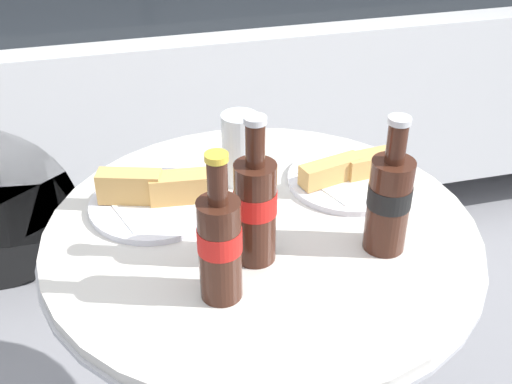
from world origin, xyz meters
name	(u,v)px	position (x,y,z in m)	size (l,w,h in m)	color
bistro_table	(261,285)	(0.00, 0.00, 0.60)	(0.79, 0.79, 0.74)	#B7B7BC
cola_bottle_left	(389,199)	(0.19, -0.11, 0.84)	(0.07, 0.07, 0.24)	#3D1E14
cola_bottle_right	(220,244)	(-0.11, -0.16, 0.84)	(0.07, 0.07, 0.25)	#3D1E14
cola_bottle_center	(255,206)	(-0.03, -0.08, 0.84)	(0.07, 0.07, 0.26)	#3D1E14
drinking_glass	(241,152)	(0.00, 0.16, 0.81)	(0.07, 0.07, 0.14)	#C68923
lunch_plate_near	(155,197)	(-0.17, 0.11, 0.76)	(0.25, 0.25, 0.07)	white
lunch_plate_far	(350,175)	(0.21, 0.10, 0.76)	(0.24, 0.24, 0.06)	white
parked_car	(298,4)	(0.64, 1.76, 0.59)	(4.35, 1.81, 1.24)	silver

